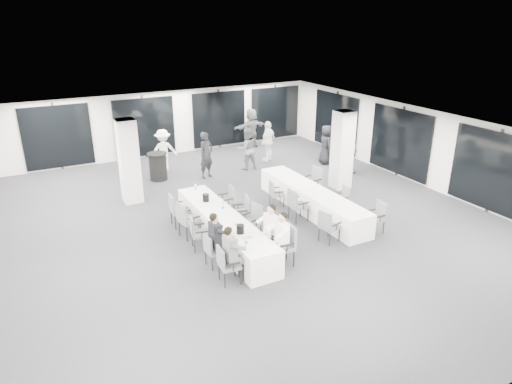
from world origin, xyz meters
TOP-DOWN VIEW (x-y plane):
  - room at (0.89, 1.11)m, footprint 14.04×16.04m
  - column_left at (-2.80, 3.20)m, footprint 0.60×0.60m
  - column_right at (4.20, 1.00)m, footprint 0.60×0.60m
  - banquet_table_main at (-1.26, -0.86)m, footprint 0.90×5.00m
  - banquet_table_side at (2.04, -0.31)m, footprint 0.90×5.00m
  - cocktail_table at (-1.40, 4.88)m, footprint 0.75×0.75m
  - chair_main_left_near at (-2.09, -2.86)m, footprint 0.51×0.56m
  - chair_main_left_second at (-2.09, -2.02)m, footprint 0.47×0.51m
  - chair_main_left_mid at (-2.09, -1.00)m, footprint 0.56×0.59m
  - chair_main_left_fourth at (-2.10, -0.20)m, footprint 0.59×0.64m
  - chair_main_left_far at (-2.10, 0.64)m, footprint 0.52×0.58m
  - chair_main_right_near at (-0.42, -2.76)m, footprint 0.59×0.63m
  - chair_main_right_second at (-0.44, -2.20)m, footprint 0.48×0.52m
  - chair_main_right_mid at (-0.43, -1.02)m, footprint 0.57×0.60m
  - chair_main_right_fourth at (-0.43, -0.36)m, footprint 0.59×0.62m
  - chair_main_right_far at (-0.43, 0.67)m, footprint 0.50×0.56m
  - chair_side_left_near at (1.21, -2.30)m, footprint 0.57×0.60m
  - chair_side_left_mid at (1.20, -0.72)m, footprint 0.51×0.58m
  - chair_side_left_far at (1.21, 0.59)m, footprint 0.52×0.54m
  - chair_side_right_near at (2.87, -2.42)m, footprint 0.50×0.54m
  - chair_side_right_mid at (2.86, -0.82)m, footprint 0.49×0.53m
  - chair_side_right_far at (2.88, 0.76)m, footprint 0.59×0.63m
  - seated_guest_a at (-1.93, -2.87)m, footprint 0.50×0.38m
  - seated_guest_b at (-1.93, -2.01)m, footprint 0.50×0.38m
  - seated_guest_c at (-0.59, -2.75)m, footprint 0.50×0.38m
  - seated_guest_d at (-0.59, -2.20)m, footprint 0.50×0.38m
  - standing_guest_a at (0.32, 4.24)m, footprint 0.92×0.84m
  - standing_guest_b at (2.14, 4.42)m, footprint 0.97×0.63m
  - standing_guest_c at (-0.87, 5.85)m, footprint 1.29×0.77m
  - standing_guest_d at (3.49, 5.07)m, footprint 1.31×1.13m
  - standing_guest_e at (5.39, 3.56)m, footprint 0.69×0.97m
  - standing_guest_f at (3.78, 7.20)m, footprint 2.02×1.06m
  - standing_guest_g at (-1.91, 6.73)m, footprint 0.82×0.74m
  - standing_guest_h at (5.57, 2.27)m, footprint 0.81×1.01m
  - ice_bucket_near at (-1.32, -2.03)m, footprint 0.20×0.20m
  - ice_bucket_far at (-1.29, 0.34)m, footprint 0.20×0.20m
  - water_bottle_a at (-1.47, -2.67)m, footprint 0.07×0.07m
  - water_bottle_b at (-1.12, -0.54)m, footprint 0.08×0.08m
  - water_bottle_c at (-1.23, 1.31)m, footprint 0.07×0.07m
  - plate_a at (-1.34, -2.34)m, footprint 0.19×0.19m
  - plate_b at (-1.20, -2.35)m, footprint 0.20×0.20m
  - plate_c at (-1.18, -1.54)m, footprint 0.22×0.22m
  - wine_glass at (-1.12, -2.84)m, footprint 0.07×0.07m

SIDE VIEW (x-z plane):
  - banquet_table_main at x=-1.26m, z-range 0.00..0.75m
  - banquet_table_side at x=2.04m, z-range 0.00..0.75m
  - chair_main_right_second at x=-0.44m, z-range 0.06..0.92m
  - chair_side_left_far at x=1.21m, z-range 0.06..0.92m
  - chair_side_right_mid at x=2.86m, z-range 0.06..0.92m
  - chair_main_left_second at x=-2.09m, z-range 0.06..0.93m
  - chair_side_right_near at x=2.87m, z-range 0.06..0.97m
  - cocktail_table at x=-1.40m, z-range 0.01..1.05m
  - chair_main_left_near at x=-2.09m, z-range 0.07..1.00m
  - chair_main_left_mid at x=-2.09m, z-range 0.07..1.01m
  - chair_side_left_near at x=1.21m, z-range 0.07..1.01m
  - chair_main_right_far at x=-0.43m, z-range 0.07..1.01m
  - chair_main_right_mid at x=-0.43m, z-range 0.07..1.03m
  - chair_main_right_fourth at x=-0.43m, z-range 0.07..1.04m
  - chair_main_left_far at x=-2.10m, z-range 0.07..1.06m
  - chair_side_left_mid at x=1.20m, z-range 0.07..1.09m
  - chair_side_right_far at x=2.88m, z-range 0.07..1.09m
  - chair_main_left_fourth at x=-2.10m, z-range 0.07..1.11m
  - chair_main_right_near at x=-0.42m, z-range 0.07..1.12m
  - plate_b at x=-1.20m, z-range 0.75..0.78m
  - plate_a at x=-1.34m, z-range 0.75..0.78m
  - plate_c at x=-1.18m, z-range 0.75..0.78m
  - seated_guest_a at x=-1.93m, z-range 0.09..1.53m
  - seated_guest_b at x=-1.93m, z-range 0.09..1.53m
  - seated_guest_c at x=-0.59m, z-range 0.09..1.53m
  - seated_guest_d at x=-0.59m, z-range 0.09..1.53m
  - water_bottle_c at x=-1.23m, z-range 0.75..0.95m
  - water_bottle_a at x=-1.47m, z-range 0.75..0.96m
  - ice_bucket_far at x=-1.29m, z-range 0.75..0.97m
  - ice_bucket_near at x=-1.32m, z-range 0.75..0.98m
  - water_bottle_b at x=-1.12m, z-range 0.75..1.00m
  - wine_glass at x=-1.12m, z-range 0.79..0.97m
  - standing_guest_g at x=-1.91m, z-range 0.00..1.82m
  - standing_guest_h at x=5.57m, z-range 0.00..1.82m
  - standing_guest_e at x=5.39m, z-range 0.00..1.85m
  - standing_guest_c at x=-0.87m, z-range 0.00..1.89m
  - standing_guest_d at x=3.49m, z-range 0.00..1.94m
  - standing_guest_b at x=2.14m, z-range 0.00..1.94m
  - standing_guest_a at x=0.32m, z-range 0.00..2.02m
  - standing_guest_f at x=3.78m, z-range 0.00..2.09m
  - room at x=0.89m, z-range -0.03..2.81m
  - column_left at x=-2.80m, z-range 0.00..2.80m
  - column_right at x=4.20m, z-range 0.00..2.80m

